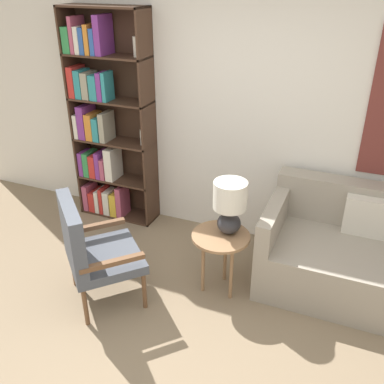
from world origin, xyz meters
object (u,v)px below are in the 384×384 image
object	(u,v)px
table_lamp	(230,203)
armchair	(89,246)
side_table	(221,242)
bookshelf	(104,124)

from	to	relation	value
table_lamp	armchair	bearing A→B (deg)	-148.53
armchair	side_table	world-z (taller)	armchair
bookshelf	armchair	bearing A→B (deg)	-63.14
bookshelf	side_table	world-z (taller)	bookshelf
bookshelf	side_table	bearing A→B (deg)	-26.77
bookshelf	armchair	distance (m)	1.56
bookshelf	armchair	world-z (taller)	bookshelf
armchair	table_lamp	world-z (taller)	table_lamp
armchair	table_lamp	size ratio (longest dim) A/B	2.04
table_lamp	bookshelf	bearing A→B (deg)	155.73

